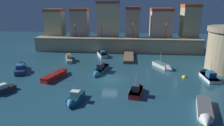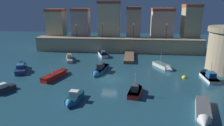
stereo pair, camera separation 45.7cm
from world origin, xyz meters
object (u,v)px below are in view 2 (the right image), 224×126
at_px(quay_lamp_1, 103,28).
at_px(moored_boat_8, 102,53).
at_px(moored_boat_1, 69,57).
at_px(mooring_buoy_0, 184,78).
at_px(moored_boat_4, 21,67).
at_px(quay_lamp_3, 167,29).
at_px(moored_boat_10, 57,74).
at_px(quay_lamp_0, 76,29).
at_px(moored_boat_7, 100,70).
at_px(moored_boat_6, 203,113).
at_px(moored_boat_5, 164,66).
at_px(moored_boat_0, 73,99).
at_px(moored_boat_2, 207,76).
at_px(quay_lamp_2, 134,29).
at_px(moored_boat_9, 136,90).

height_order(quay_lamp_1, moored_boat_8, quay_lamp_1).
height_order(moored_boat_1, mooring_buoy_0, moored_boat_1).
bearing_deg(moored_boat_4, moored_boat_1, -63.12).
xyz_separation_m(quay_lamp_3, moored_boat_10, (-20.04, -19.40, -5.35)).
height_order(moored_boat_4, moored_boat_8, moored_boat_4).
height_order(quay_lamp_0, moored_boat_7, quay_lamp_0).
distance_m(moored_boat_1, moored_boat_10, 10.97).
height_order(quay_lamp_1, moored_boat_1, quay_lamp_1).
distance_m(quay_lamp_0, quay_lamp_3, 21.84).
relative_size(moored_boat_1, moored_boat_7, 0.96).
distance_m(moored_boat_4, moored_boat_6, 30.73).
height_order(quay_lamp_1, moored_boat_10, quay_lamp_1).
relative_size(quay_lamp_1, moored_boat_5, 0.66).
height_order(moored_boat_5, moored_boat_6, moored_boat_5).
relative_size(moored_boat_0, moored_boat_6, 0.64).
distance_m(quay_lamp_3, moored_boat_8, 16.30).
distance_m(quay_lamp_0, moored_boat_5, 24.31).
bearing_deg(moored_boat_0, moored_boat_6, 89.41).
bearing_deg(moored_boat_7, moored_boat_8, -163.81).
bearing_deg(quay_lamp_0, moored_boat_2, -33.71).
relative_size(quay_lamp_3, moored_boat_6, 0.52).
bearing_deg(moored_boat_8, mooring_buoy_0, -150.44).
bearing_deg(moored_boat_5, moored_boat_4, -110.10).
relative_size(quay_lamp_3, moored_boat_5, 0.66).
distance_m(moored_boat_8, moored_boat_10, 16.03).
xyz_separation_m(quay_lamp_3, moored_boat_7, (-13.45, -16.51, -5.33)).
relative_size(quay_lamp_2, quay_lamp_3, 0.99).
distance_m(moored_boat_5, moored_boat_7, 12.08).
xyz_separation_m(quay_lamp_3, moored_boat_5, (-1.92, -12.93, -5.41)).
height_order(quay_lamp_2, moored_boat_8, quay_lamp_2).
bearing_deg(moored_boat_1, moored_boat_9, -157.64).
relative_size(moored_boat_7, moored_boat_9, 1.53).
bearing_deg(quay_lamp_1, moored_boat_10, -103.80).
bearing_deg(moored_boat_2, moored_boat_6, 157.54).
height_order(quay_lamp_2, moored_boat_7, quay_lamp_2).
bearing_deg(quay_lamp_2, moored_boat_7, -108.98).
relative_size(moored_boat_1, moored_boat_4, 1.02).
relative_size(moored_boat_2, moored_boat_9, 1.27).
height_order(quay_lamp_0, moored_boat_8, quay_lamp_0).
distance_m(quay_lamp_1, mooring_buoy_0, 24.57).
distance_m(quay_lamp_1, moored_boat_7, 17.45).
bearing_deg(moored_boat_9, quay_lamp_2, 11.09).
bearing_deg(moored_boat_10, quay_lamp_0, 22.82).
distance_m(moored_boat_6, mooring_buoy_0, 12.07).
bearing_deg(quay_lamp_0, moored_boat_7, -63.08).
distance_m(moored_boat_1, moored_boat_6, 30.10).
bearing_deg(moored_boat_4, moored_boat_9, -135.85).
xyz_separation_m(quay_lamp_2, moored_boat_2, (12.08, -17.45, -5.38)).
relative_size(quay_lamp_1, quay_lamp_2, 1.01).
distance_m(moored_boat_5, moored_boat_8, 15.54).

